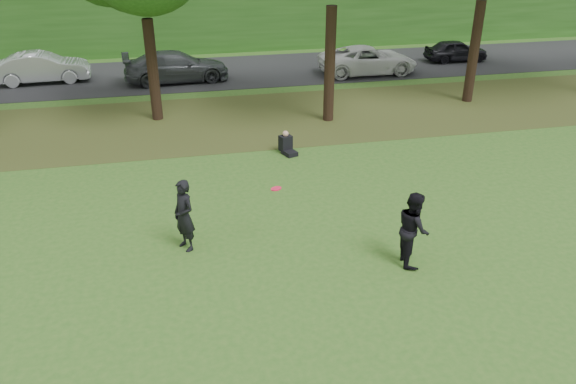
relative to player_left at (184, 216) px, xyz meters
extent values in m
plane|color=#2C591B|center=(2.31, -3.39, -0.96)|extent=(120.00, 120.00, 0.00)
cube|color=#443818|center=(2.31, 9.61, -0.96)|extent=(60.00, 7.00, 0.01)
cube|color=black|center=(2.31, 17.61, -0.95)|extent=(70.00, 7.00, 0.02)
cube|color=#214C15|center=(2.31, 23.61, 1.54)|extent=(70.00, 3.00, 5.00)
imported|color=black|center=(0.00, 0.00, 0.00)|extent=(0.76, 0.84, 1.92)
imported|color=black|center=(5.43, -1.80, 0.00)|extent=(0.85, 1.03, 1.92)
imported|color=#B8BBC1|center=(-6.33, 17.46, -0.19)|extent=(4.69, 1.90, 1.51)
imported|color=#3B3E42|center=(0.33, 16.23, -0.18)|extent=(5.39, 2.53, 1.52)
imported|color=silver|center=(10.40, 15.67, -0.22)|extent=(5.24, 2.45, 1.45)
imported|color=black|center=(16.33, 17.27, -0.33)|extent=(3.59, 1.47, 1.22)
cylinder|color=#F6143E|center=(2.33, -0.30, 0.67)|extent=(0.35, 0.34, 0.08)
cube|color=black|center=(3.93, 5.54, -0.88)|extent=(0.56, 0.66, 0.16)
cube|color=black|center=(3.84, 5.81, -0.60)|extent=(0.51, 0.46, 0.56)
sphere|color=tan|center=(3.84, 5.81, -0.24)|extent=(0.22, 0.22, 0.22)
cylinder|color=black|center=(-0.69, 10.51, 1.10)|extent=(0.44, 0.44, 4.12)
cylinder|color=black|center=(6.31, 8.91, 1.35)|extent=(0.44, 0.44, 4.62)
cylinder|color=black|center=(13.31, 10.11, 1.26)|extent=(0.44, 0.44, 4.45)
camera|label=1|loc=(-0.01, -12.70, 6.91)|focal=35.00mm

